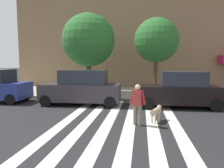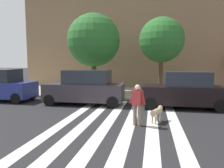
# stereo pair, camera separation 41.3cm
# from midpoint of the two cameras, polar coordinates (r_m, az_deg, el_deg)

# --- Properties ---
(ground_plane) EXTENTS (160.00, 160.00, 0.00)m
(ground_plane) POSITION_cam_midpoint_polar(r_m,az_deg,el_deg) (7.63, -1.19, -13.07)
(ground_plane) COLOR #232326
(sidewalk_far) EXTENTS (80.00, 6.00, 0.15)m
(sidewalk_far) POSITION_cam_midpoint_polar(r_m,az_deg,el_deg) (16.56, 5.64, -2.45)
(sidewalk_far) COLOR #A7A894
(sidewalk_far) RESTS_ON ground_plane
(crosswalk_stripes) EXTENTS (4.95, 11.92, 0.01)m
(crosswalk_stripes) POSITION_cam_midpoint_polar(r_m,az_deg,el_deg) (7.56, 2.12, -13.24)
(crosswalk_stripes) COLOR silver
(crosswalk_stripes) RESTS_ON ground_plane
(parked_car_behind_first) EXTENTS (4.70, 2.12, 2.05)m
(parked_car_behind_first) POSITION_cam_midpoint_polar(r_m,az_deg,el_deg) (12.39, -6.43, -1.04)
(parked_car_behind_first) COLOR #352E35
(parked_car_behind_first) RESTS_ON ground_plane
(parked_car_third_in_line) EXTENTS (4.41, 1.95, 2.00)m
(parked_car_third_in_line) POSITION_cam_midpoint_polar(r_m,az_deg,el_deg) (11.97, 20.14, -1.78)
(parked_car_third_in_line) COLOR black
(parked_car_third_in_line) RESTS_ON ground_plane
(street_tree_nearest) EXTENTS (4.01, 4.01, 6.03)m
(street_tree_nearest) POSITION_cam_midpoint_polar(r_m,az_deg,el_deg) (16.05, -4.36, 11.93)
(street_tree_nearest) COLOR #4C3823
(street_tree_nearest) RESTS_ON sidewalk_far
(street_tree_middle) EXTENTS (3.23, 3.23, 5.57)m
(street_tree_middle) POSITION_cam_midpoint_polar(r_m,az_deg,el_deg) (15.56, 14.31, 11.67)
(street_tree_middle) COLOR #4C3823
(street_tree_middle) RESTS_ON sidewalk_far
(pedestrian_dog_walker) EXTENTS (0.68, 0.37, 1.64)m
(pedestrian_dog_walker) POSITION_cam_midpoint_polar(r_m,az_deg,el_deg) (8.16, 8.48, -5.14)
(pedestrian_dog_walker) COLOR #6B6051
(pedestrian_dog_walker) RESTS_ON ground_plane
(dog_on_leash) EXTENTS (0.56, 1.08, 0.65)m
(dog_on_leash) POSITION_cam_midpoint_polar(r_m,az_deg,el_deg) (8.89, 13.67, -7.50)
(dog_on_leash) COLOR tan
(dog_on_leash) RESTS_ON ground_plane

